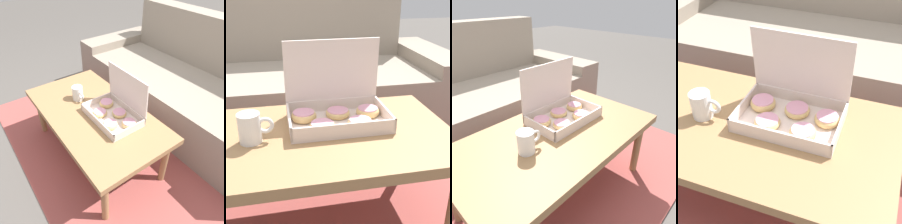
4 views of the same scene
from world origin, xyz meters
The scene contains 6 objects.
ground_plane centered at (0.00, 0.00, 0.00)m, with size 12.00×12.00×0.00m, color #514C47.
area_rug centered at (0.00, 0.30, 0.01)m, with size 2.20×1.93×0.01m, color #994742.
couch centered at (0.00, 0.83, 0.28)m, with size 2.08×0.86×0.86m.
coffee_table centered at (0.00, -0.13, 0.38)m, with size 1.08×0.60×0.42m.
pastry_box centered at (0.13, -0.04, 0.47)m, with size 0.38×0.25×0.31m.
coffee_mug centered at (-0.19, -0.14, 0.47)m, with size 0.12×0.08×0.11m.
Camera 4 is at (0.43, -0.89, 1.18)m, focal length 50.00 mm.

